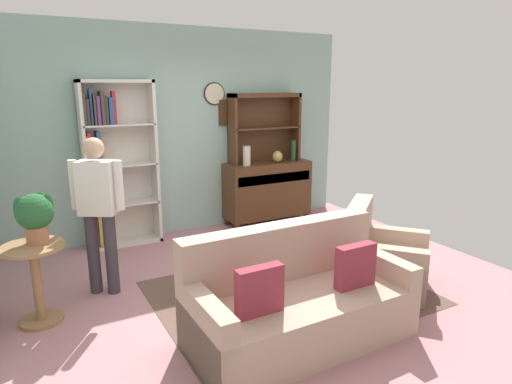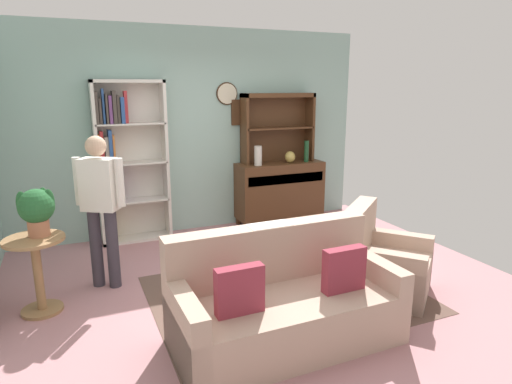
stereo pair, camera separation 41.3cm
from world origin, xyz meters
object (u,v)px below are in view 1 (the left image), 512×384
bottle_wine (293,151)px  book_stack (229,248)px  vase_tall (247,156)px  couch_floral (297,302)px  person_reading (98,205)px  sideboard (267,189)px  coffee_table (234,258)px  armchair_floral (382,260)px  potted_plant_large (35,214)px  bookshelf (114,162)px  plant_stand (36,275)px  sideboard_hutch (264,118)px  vase_round (277,157)px

bottle_wine → book_stack: (-1.90, -1.76, -0.61)m
vase_tall → couch_floral: 3.03m
person_reading → sideboard: bearing=25.6°
couch_floral → coffee_table: bearing=95.0°
couch_floral → coffee_table: 1.00m
armchair_floral → bottle_wine: bearing=78.8°
potted_plant_large → coffee_table: 1.84m
bottle_wine → book_stack: 2.66m
armchair_floral → person_reading: (-2.53, 1.24, 0.62)m
person_reading → couch_floral: bearing=-52.4°
person_reading → coffee_table: 1.41m
couch_floral → person_reading: bearing=127.6°
bookshelf → person_reading: (-0.42, -1.33, -0.18)m
couch_floral → plant_stand: (-1.84, 1.28, 0.13)m
plant_stand → potted_plant_large: potted_plant_large is taller
sideboard_hutch → potted_plant_large: bearing=-152.8°
book_stack → bottle_wine: bearing=42.7°
bookshelf → sideboard: bearing=-2.2°
vase_tall → couch_floral: vase_tall is taller
bookshelf → bottle_wine: bearing=-3.8°
coffee_table → book_stack: (-0.05, 0.01, 0.11)m
sideboard → sideboard_hutch: (0.00, 0.11, 1.05)m
couch_floral → armchair_floral: bearing=15.7°
plant_stand → coffee_table: bearing=-9.3°
coffee_table → sideboard_hutch: bearing=53.4°
person_reading → book_stack: person_reading is taller
bottle_wine → book_stack: bearing=-137.3°
sideboard_hutch → person_reading: size_ratio=0.71×
sideboard → coffee_table: size_ratio=1.62×
sideboard → person_reading: 2.92m
couch_floral → plant_stand: couch_floral is taller
vase_round → bottle_wine: bottle_wine is taller
vase_tall → coffee_table: 2.19m
bottle_wine → sideboard_hutch: bearing=153.0°
bookshelf → book_stack: bookshelf is taller
sideboard → plant_stand: size_ratio=1.82×
bookshelf → vase_tall: bookshelf is taller
coffee_table → person_reading: bearing=152.0°
potted_plant_large → book_stack: 1.76m
vase_round → couch_floral: vase_round is taller
sideboard → coffee_table: (-1.46, -1.86, -0.16)m
coffee_table → book_stack: bearing=164.9°
bottle_wine → person_reading: bearing=-158.9°
plant_stand → sideboard: bearing=26.1°
coffee_table → potted_plant_large: bearing=168.7°
vase_round → vase_tall: bearing=-178.5°
sideboard → book_stack: sideboard is taller
sideboard_hutch → bottle_wine: sideboard_hutch is taller
bookshelf → coffee_table: bookshelf is taller
bottle_wine → coffee_table: size_ratio=0.39×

